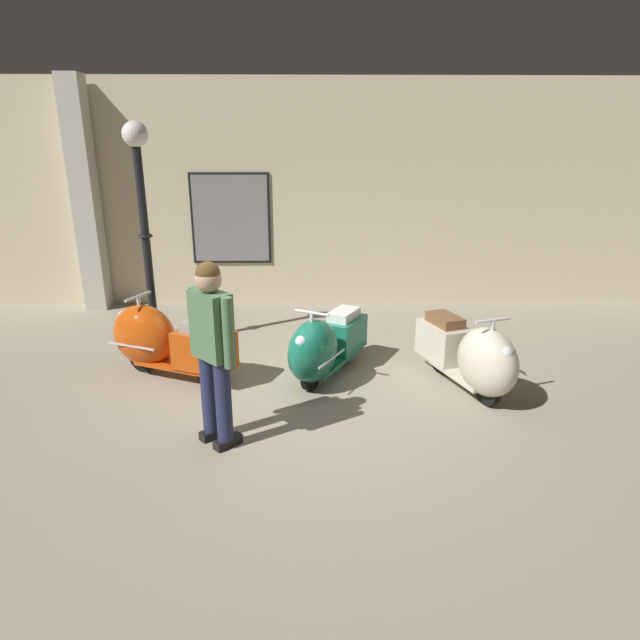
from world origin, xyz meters
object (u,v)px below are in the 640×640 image
(scooter_0, at_px, (162,341))
(scooter_2, at_px, (472,356))
(lamppost, at_px, (144,219))
(scooter_1, at_px, (323,347))
(visitor_0, at_px, (213,342))

(scooter_0, height_order, scooter_2, scooter_0)
(lamppost, bearing_deg, scooter_0, -69.28)
(scooter_2, relative_size, lamppost, 0.56)
(scooter_1, xyz_separation_m, lamppost, (-2.33, 1.18, 1.36))
(scooter_0, xyz_separation_m, scooter_1, (1.95, -0.18, -0.02))
(scooter_1, relative_size, visitor_0, 0.89)
(visitor_0, bearing_deg, scooter_0, 75.77)
(visitor_0, bearing_deg, lamppost, 72.33)
(scooter_1, bearing_deg, visitor_0, -7.55)
(scooter_1, relative_size, scooter_2, 0.94)
(scooter_2, height_order, visitor_0, visitor_0)
(scooter_0, xyz_separation_m, scooter_2, (3.63, -0.55, -0.01))
(scooter_0, relative_size, visitor_0, 0.95)
(scooter_0, distance_m, scooter_1, 1.96)
(scooter_1, height_order, visitor_0, visitor_0)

